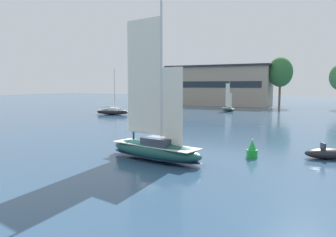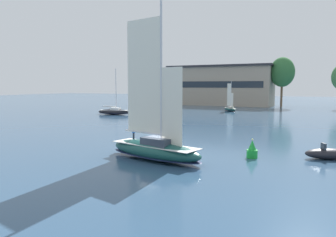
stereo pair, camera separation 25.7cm
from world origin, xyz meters
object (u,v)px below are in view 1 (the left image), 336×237
sailboat_main (155,148)px  sailboat_moored_far_slip (113,112)px  channel_buoy (252,150)px  tree_shore_center (280,72)px  sailboat_moored_mid_channel (228,108)px  motor_tender (327,153)px  sailboat_moored_near_marina (164,105)px

sailboat_main → sailboat_moored_far_slip: 51.68m
channel_buoy → sailboat_main: bearing=-148.6°
tree_shore_center → sailboat_moored_far_slip: 60.71m
sailboat_moored_far_slip → channel_buoy: (42.22, -34.00, 0.01)m
sailboat_moored_mid_channel → motor_tender: (26.11, -55.42, -0.18)m
tree_shore_center → sailboat_moored_near_marina: size_ratio=2.16×
sailboat_main → channel_buoy: sailboat_main is taller
motor_tender → channel_buoy: size_ratio=2.42×
sailboat_moored_mid_channel → motor_tender: 61.26m
sailboat_moored_near_marina → channel_buoy: sailboat_moored_near_marina is taller
sailboat_main → sailboat_moored_mid_channel: bearing=99.4°
sailboat_main → sailboat_moored_near_marina: (-34.96, 70.63, -0.67)m
sailboat_moored_far_slip → sailboat_main: bearing=-49.4°
sailboat_moored_mid_channel → motor_tender: sailboat_moored_mid_channel is taller
tree_shore_center → sailboat_moored_near_marina: (-35.13, -17.82, -11.23)m
tree_shore_center → motor_tender: 82.52m
channel_buoy → motor_tender: bearing=22.6°
sailboat_moored_far_slip → channel_buoy: bearing=-38.8°
sailboat_main → sailboat_moored_near_marina: 78.81m
channel_buoy → sailboat_moored_far_slip: bearing=141.2°
sailboat_moored_far_slip → motor_tender: (49.24, -31.07, -0.22)m
sailboat_moored_near_marina → sailboat_moored_far_slip: bearing=-87.6°
sailboat_moored_near_marina → channel_buoy: bearing=-56.3°
sailboat_moored_far_slip → channel_buoy: 54.21m
sailboat_moored_near_marina → channel_buoy: 78.56m
sailboat_main → sailboat_moored_mid_channel: 64.45m
sailboat_moored_near_marina → channel_buoy: (43.55, -65.39, 0.27)m
tree_shore_center → channel_buoy: (8.42, -83.21, -10.97)m
sailboat_moored_far_slip → motor_tender: size_ratio=2.37×
motor_tender → channel_buoy: bearing=-157.4°
sailboat_main → sailboat_moored_near_marina: bearing=116.3°
sailboat_moored_near_marina → sailboat_moored_far_slip: sailboat_moored_far_slip is taller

